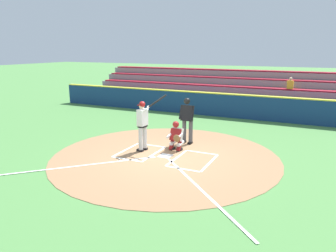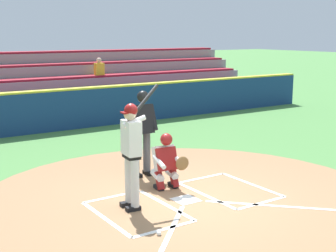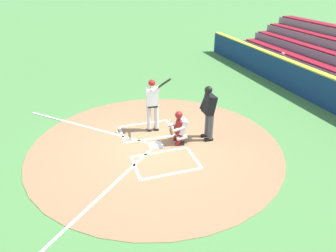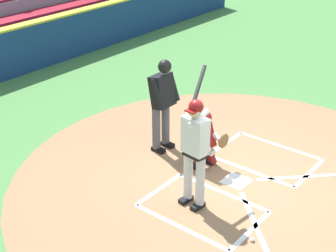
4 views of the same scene
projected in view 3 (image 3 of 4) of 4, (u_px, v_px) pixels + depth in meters
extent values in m
plane|color=#4C8442|center=(156.00, 145.00, 9.94)|extent=(120.00, 120.00, 0.00)
cylinder|color=#99704C|center=(156.00, 145.00, 9.94)|extent=(8.00, 8.00, 0.01)
cube|color=white|center=(156.00, 145.00, 9.93)|extent=(0.44, 0.44, 0.01)
cube|color=white|center=(194.00, 157.00, 9.29)|extent=(1.20, 0.08, 0.01)
cube|color=white|center=(135.00, 168.00, 8.80)|extent=(1.20, 0.08, 0.01)
cube|color=white|center=(160.00, 152.00, 9.55)|extent=(0.08, 1.80, 0.01)
cube|color=white|center=(172.00, 174.00, 8.54)|extent=(0.08, 1.80, 0.01)
cube|color=white|center=(172.00, 127.00, 11.07)|extent=(1.20, 0.08, 0.01)
cube|color=white|center=(122.00, 134.00, 10.58)|extent=(1.20, 0.08, 0.01)
cube|color=white|center=(152.00, 139.00, 10.32)|extent=(0.08, 1.80, 0.01)
cube|color=white|center=(143.00, 123.00, 11.33)|extent=(0.08, 1.80, 0.01)
cube|color=white|center=(84.00, 126.00, 11.14)|extent=(3.73, 3.73, 0.01)
cube|color=white|center=(97.00, 200.00, 7.58)|extent=(3.73, 3.73, 0.01)
cylinder|color=silver|center=(149.00, 118.00, 10.61)|extent=(0.15, 0.15, 0.84)
cube|color=black|center=(149.00, 129.00, 10.85)|extent=(0.27, 0.15, 0.09)
cylinder|color=silver|center=(156.00, 117.00, 10.66)|extent=(0.15, 0.15, 0.84)
cube|color=black|center=(156.00, 129.00, 10.90)|extent=(0.27, 0.15, 0.09)
cube|color=black|center=(152.00, 105.00, 10.42)|extent=(0.26, 0.36, 0.10)
cube|color=white|center=(152.00, 97.00, 10.28)|extent=(0.28, 0.42, 0.60)
sphere|color=beige|center=(152.00, 85.00, 10.11)|extent=(0.21, 0.21, 0.21)
sphere|color=maroon|center=(152.00, 83.00, 10.06)|extent=(0.23, 0.23, 0.23)
cube|color=maroon|center=(151.00, 83.00, 10.17)|extent=(0.13, 0.18, 0.02)
cylinder|color=white|center=(152.00, 89.00, 10.11)|extent=(0.44, 0.14, 0.21)
cylinder|color=white|center=(158.00, 89.00, 10.15)|extent=(0.27, 0.12, 0.29)
cylinder|color=black|center=(164.00, 83.00, 9.72)|extent=(0.71, 0.29, 0.53)
cylinder|color=black|center=(158.00, 88.00, 10.07)|extent=(0.09, 0.10, 0.08)
cube|color=black|center=(180.00, 144.00, 9.94)|extent=(0.15, 0.27, 0.09)
cube|color=maroon|center=(179.00, 140.00, 9.86)|extent=(0.14, 0.25, 0.37)
cylinder|color=silver|center=(182.00, 137.00, 9.84)|extent=(0.19, 0.37, 0.21)
cube|color=black|center=(178.00, 139.00, 10.21)|extent=(0.15, 0.27, 0.09)
cube|color=maroon|center=(177.00, 135.00, 10.14)|extent=(0.14, 0.25, 0.37)
cylinder|color=silver|center=(180.00, 133.00, 10.12)|extent=(0.19, 0.37, 0.21)
cube|color=silver|center=(181.00, 126.00, 9.83)|extent=(0.43, 0.40, 0.52)
cube|color=maroon|center=(178.00, 126.00, 9.81)|extent=(0.44, 0.26, 0.46)
sphere|color=#9E7051|center=(179.00, 115.00, 9.65)|extent=(0.21, 0.21, 0.21)
sphere|color=maroon|center=(179.00, 115.00, 9.63)|extent=(0.24, 0.24, 0.24)
cylinder|color=silver|center=(178.00, 130.00, 9.63)|extent=(0.14, 0.46, 0.20)
cylinder|color=silver|center=(175.00, 124.00, 9.98)|extent=(0.14, 0.46, 0.20)
ellipsoid|color=brown|center=(171.00, 131.00, 9.61)|extent=(0.29, 0.13, 0.28)
cylinder|color=#4C4C51|center=(211.00, 127.00, 9.99)|extent=(0.16, 0.16, 0.86)
cube|color=black|center=(209.00, 140.00, 10.19)|extent=(0.13, 0.28, 0.09)
cylinder|color=#4C4C51|center=(207.00, 123.00, 10.23)|extent=(0.16, 0.16, 0.86)
cube|color=black|center=(205.00, 136.00, 10.43)|extent=(0.13, 0.28, 0.09)
cube|color=black|center=(209.00, 104.00, 9.77)|extent=(0.44, 0.37, 0.66)
sphere|color=beige|center=(209.00, 91.00, 9.54)|extent=(0.22, 0.22, 0.22)
sphere|color=black|center=(208.00, 90.00, 9.53)|extent=(0.25, 0.25, 0.25)
cylinder|color=black|center=(210.00, 107.00, 9.53)|extent=(0.10, 0.29, 0.56)
cylinder|color=black|center=(204.00, 101.00, 9.94)|extent=(0.10, 0.29, 0.56)
sphere|color=white|center=(117.00, 132.00, 10.70)|extent=(0.07, 0.07, 0.07)
cube|color=red|center=(282.00, 60.00, 16.36)|extent=(0.36, 0.22, 0.46)
sphere|color=tan|center=(283.00, 54.00, 16.20)|extent=(0.20, 0.20, 0.20)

